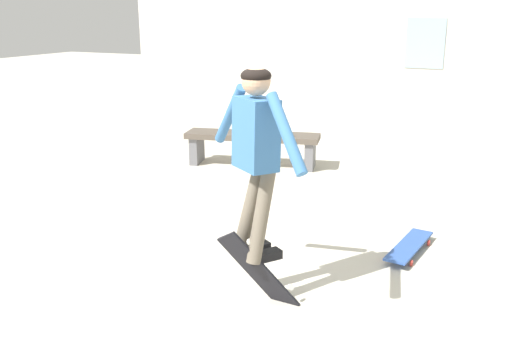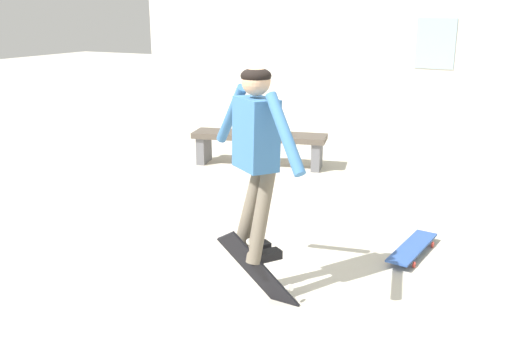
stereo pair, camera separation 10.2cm
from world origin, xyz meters
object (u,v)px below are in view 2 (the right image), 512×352
at_px(skateboard_flipping, 259,272).
at_px(skateboard_resting, 412,247).
at_px(park_bench, 259,142).
at_px(skater, 256,146).

xyz_separation_m(skateboard_flipping, skateboard_resting, (0.88, 1.45, -0.19)).
distance_m(park_bench, skateboard_flipping, 4.03).
height_order(park_bench, skateboard_flipping, skateboard_flipping).
xyz_separation_m(park_bench, skater, (1.71, -3.55, 0.87)).
bearing_deg(park_bench, skater, -77.48).
bearing_deg(skateboard_resting, park_bench, 57.86).
relative_size(skater, skateboard_resting, 1.66).
bearing_deg(skater, skateboard_flipping, -106.86).
relative_size(park_bench, skateboard_resting, 2.23).
relative_size(skateboard_flipping, skateboard_resting, 0.82).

